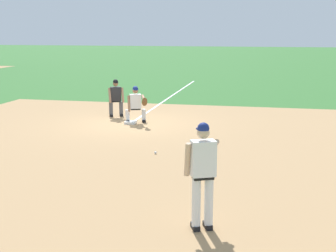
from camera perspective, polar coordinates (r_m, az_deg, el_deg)
The scene contains 8 objects.
ground_plane at distance 16.97m, azimuth -4.58°, elevation 0.27°, with size 160.00×160.00×0.00m, color #336B2D.
infield_dirt_patch at distance 12.47m, azimuth -1.78°, elevation -3.86°, with size 18.00×18.00×0.01m, color tan.
foul_line_stripe at distance 23.95m, azimuth 0.43°, elevation 3.67°, with size 14.59×0.10×0.00m, color white.
first_base_bag at distance 16.96m, azimuth -4.59°, elevation 0.42°, with size 0.38×0.38×0.09m, color white.
baseball at distance 12.83m, azimuth -1.54°, elevation -3.27°, with size 0.07×0.07×0.07m, color white.
pitcher at distance 7.85m, azimuth 4.32°, elevation -5.28°, with size 0.82×0.59×1.86m.
first_baseman at distance 17.03m, azimuth -3.89°, elevation 2.83°, with size 0.84×0.97×1.34m.
umpire at distance 18.36m, azimuth -6.37°, elevation 3.62°, with size 0.60×0.67×1.46m.
Camera 1 is at (-15.93, -4.81, 3.34)m, focal length 50.00 mm.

